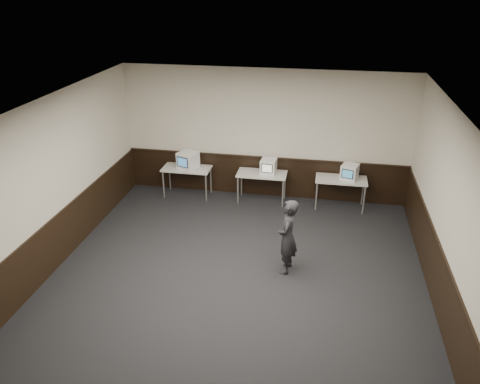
% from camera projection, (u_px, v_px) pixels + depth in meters
% --- Properties ---
extents(floor, '(8.00, 8.00, 0.00)m').
position_uv_depth(floor, '(233.00, 287.00, 8.48)').
color(floor, black).
rests_on(floor, ground).
extents(ceiling, '(8.00, 8.00, 0.00)m').
position_uv_depth(ceiling, '(232.00, 115.00, 7.12)').
color(ceiling, white).
rests_on(ceiling, back_wall).
extents(back_wall, '(7.00, 0.00, 7.00)m').
position_uv_depth(back_wall, '(265.00, 135.00, 11.36)').
color(back_wall, beige).
rests_on(back_wall, ground).
extents(left_wall, '(0.00, 8.00, 8.00)m').
position_uv_depth(left_wall, '(42.00, 192.00, 8.38)').
color(left_wall, beige).
rests_on(left_wall, ground).
extents(right_wall, '(0.00, 8.00, 8.00)m').
position_uv_depth(right_wall, '(455.00, 227.00, 7.23)').
color(right_wall, beige).
rests_on(right_wall, ground).
extents(wainscot_back, '(6.98, 0.04, 1.00)m').
position_uv_depth(wainscot_back, '(264.00, 176.00, 11.81)').
color(wainscot_back, black).
rests_on(wainscot_back, back_wall).
extents(wainscot_left, '(0.04, 7.98, 1.00)m').
position_uv_depth(wainscot_left, '(53.00, 245.00, 8.84)').
color(wainscot_left, black).
rests_on(wainscot_left, left_wall).
extents(wainscot_right, '(0.04, 7.98, 1.00)m').
position_uv_depth(wainscot_right, '(440.00, 285.00, 7.70)').
color(wainscot_right, black).
rests_on(wainscot_right, right_wall).
extents(wainscot_rail, '(6.98, 0.06, 0.04)m').
position_uv_depth(wainscot_rail, '(264.00, 158.00, 11.57)').
color(wainscot_rail, black).
rests_on(wainscot_rail, wainscot_back).
extents(desk_left, '(1.20, 0.60, 0.75)m').
position_uv_depth(desk_left, '(187.00, 170.00, 11.71)').
color(desk_left, beige).
rests_on(desk_left, ground).
extents(desk_center, '(1.20, 0.60, 0.75)m').
position_uv_depth(desk_center, '(262.00, 176.00, 11.40)').
color(desk_center, beige).
rests_on(desk_center, ground).
extents(desk_right, '(1.20, 0.60, 0.75)m').
position_uv_depth(desk_right, '(341.00, 181.00, 11.09)').
color(desk_right, beige).
rests_on(desk_right, ground).
extents(emac_left, '(0.55, 0.56, 0.42)m').
position_uv_depth(emac_left, '(188.00, 160.00, 11.57)').
color(emac_left, white).
rests_on(emac_left, desk_left).
extents(emac_center, '(0.39, 0.41, 0.36)m').
position_uv_depth(emac_center, '(269.00, 166.00, 11.29)').
color(emac_center, white).
rests_on(emac_center, desk_center).
extents(emac_right, '(0.46, 0.47, 0.37)m').
position_uv_depth(emac_right, '(350.00, 172.00, 10.96)').
color(emac_right, white).
rests_on(emac_right, desk_right).
extents(person, '(0.41, 0.57, 1.48)m').
position_uv_depth(person, '(288.00, 237.00, 8.65)').
color(person, black).
rests_on(person, ground).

